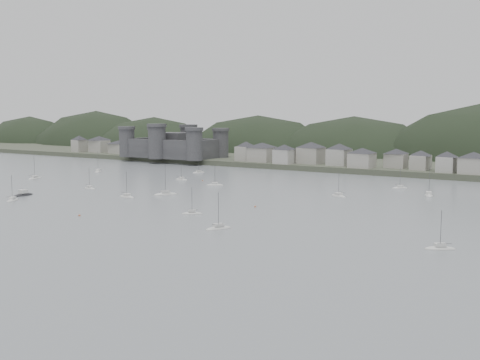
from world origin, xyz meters
The scene contains 9 objects.
ground centered at (0.00, 0.00, 0.00)m, with size 900.00×900.00×0.00m, color slate.
far_shore_land centered at (0.00, 295.00, 1.50)m, with size 900.00×250.00×3.00m, color #383D2D.
forested_ridge centered at (4.83, 269.40, -11.28)m, with size 851.55×103.94×102.57m.
castle centered at (-120.00, 179.80, 10.96)m, with size 66.00×43.00×20.00m.
waterfront_town centered at (50.59, 183.34, 8.66)m, with size 451.48×28.46×12.92m.
sailboat_lead centered at (32.67, 93.10, 0.18)m, with size 8.11×5.90×10.74m.
moored_fleet centered at (-17.98, 61.29, 0.18)m, with size 265.43×176.47×13.44m.
motor_launch_far centered at (-69.39, 29.60, 0.29)m, with size 3.43×8.74×4.05m.
mooring_buoys centered at (-3.54, 49.87, 0.15)m, with size 181.05×93.36×0.70m.
Camera 1 is at (114.58, -101.84, 30.98)m, focal length 41.68 mm.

